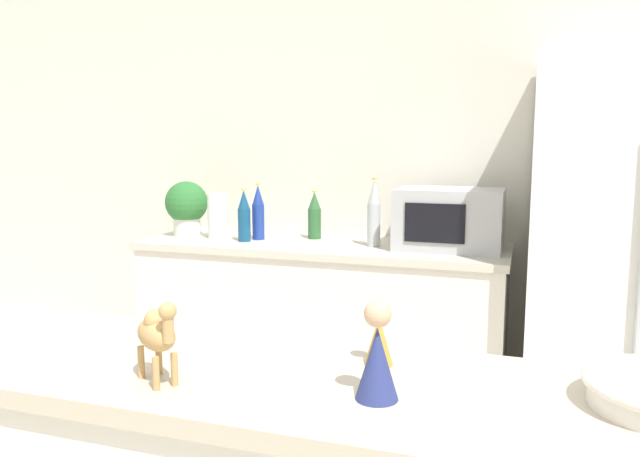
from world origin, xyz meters
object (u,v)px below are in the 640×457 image
object	(u,v)px
back_bottle_1	(315,216)
wise_man_figurine_blue	(379,336)
potted_plant	(187,206)
camel_figurine	(157,333)
paper_towel_roll	(218,216)
back_bottle_3	(244,216)
back_bottle_2	(374,214)
refrigerator	(638,273)
wise_man_figurine_crimson	(377,357)
microwave	(450,219)
back_bottle_0	(258,213)

from	to	relation	value
back_bottle_1	wise_man_figurine_blue	xyz separation A→B (m)	(0.78, -1.87, 0.01)
potted_plant	camel_figurine	bearing A→B (deg)	-60.56
paper_towel_roll	back_bottle_3	xyz separation A→B (m)	(0.17, -0.05, 0.01)
back_bottle_2	wise_man_figurine_blue	xyz separation A→B (m)	(0.44, -1.74, -0.02)
refrigerator	wise_man_figurine_crimson	xyz separation A→B (m)	(-0.66, -1.85, 0.19)
back_bottle_2	camel_figurine	xyz separation A→B (m)	(0.09, -1.96, 0.01)
potted_plant	microwave	size ratio (longest dim) A/B	0.60
potted_plant	back_bottle_0	bearing A→B (deg)	0.23
paper_towel_roll	microwave	bearing A→B (deg)	3.37
back_bottle_0	paper_towel_roll	bearing A→B (deg)	-171.64
paper_towel_roll	wise_man_figurine_crimson	distance (m)	2.28
microwave	wise_man_figurine_crimson	xyz separation A→B (m)	(0.12, -1.95, 0.01)
wise_man_figurine_blue	wise_man_figurine_crimson	distance (m)	0.16
potted_plant	back_bottle_0	distance (m)	0.41
camel_figurine	wise_man_figurine_blue	distance (m)	0.41
back_bottle_3	camel_figurine	distance (m)	2.03
back_bottle_3	wise_man_figurine_blue	size ratio (longest dim) A/B	2.04
back_bottle_2	back_bottle_3	size ratio (longest dim) A/B	1.23
microwave	camel_figurine	size ratio (longest dim) A/B	3.07
back_bottle_3	refrigerator	bearing A→B (deg)	0.58
microwave	back_bottle_0	xyz separation A→B (m)	(-0.95, -0.04, -0.00)
back_bottle_2	microwave	bearing A→B (deg)	8.17
camel_figurine	wise_man_figurine_blue	world-z (taller)	camel_figurine
potted_plant	back_bottle_1	xyz separation A→B (m)	(0.67, 0.12, -0.04)
back_bottle_0	back_bottle_2	distance (m)	0.61
wise_man_figurine_crimson	camel_figurine	bearing A→B (deg)	-171.85
back_bottle_2	wise_man_figurine_crimson	world-z (taller)	back_bottle_2
refrigerator	back_bottle_0	size ratio (longest dim) A/B	6.24
paper_towel_roll	microwave	distance (m)	1.17
refrigerator	back_bottle_0	world-z (taller)	refrigerator
paper_towel_roll	camel_figurine	distance (m)	2.14
paper_towel_roll	back_bottle_2	xyz separation A→B (m)	(0.82, 0.02, 0.04)
refrigerator	camel_figurine	bearing A→B (deg)	-118.69
paper_towel_roll	back_bottle_3	bearing A→B (deg)	-15.28
microwave	wise_man_figurine_crimson	bearing A→B (deg)	-86.38
paper_towel_roll	wise_man_figurine_blue	xyz separation A→B (m)	(1.26, -1.73, 0.02)
refrigerator	back_bottle_2	size ratio (longest dim) A/B	5.46
camel_figurine	wise_man_figurine_crimson	world-z (taller)	wise_man_figurine_crimson
back_bottle_1	camel_figurine	xyz separation A→B (m)	(0.43, -2.08, 0.05)
paper_towel_roll	back_bottle_3	world-z (taller)	back_bottle_3
back_bottle_1	wise_man_figurine_crimson	world-z (taller)	back_bottle_1
back_bottle_1	back_bottle_2	bearing A→B (deg)	-20.52
refrigerator	microwave	xyz separation A→B (m)	(-0.79, 0.10, 0.18)
wise_man_figurine_crimson	back_bottle_3	bearing A→B (deg)	121.39
wise_man_figurine_blue	refrigerator	bearing A→B (deg)	67.65
wise_man_figurine_crimson	refrigerator	bearing A→B (deg)	70.30
paper_towel_roll	back_bottle_0	distance (m)	0.22
back_bottle_3	back_bottle_0	bearing A→B (deg)	61.66
potted_plant	back_bottle_2	size ratio (longest dim) A/B	0.88
camel_figurine	potted_plant	bearing A→B (deg)	119.44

